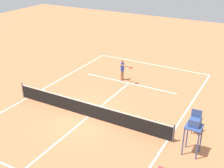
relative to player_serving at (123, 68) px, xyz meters
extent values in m
plane|color=#D37A4C|center=(-0.68, 5.90, -1.01)|extent=(60.00, 60.00, 0.00)
cube|color=white|center=(-0.68, -4.38, -1.01)|extent=(10.16, 0.10, 0.01)
cube|color=white|center=(-5.76, 5.90, -1.01)|extent=(0.10, 20.57, 0.01)
cube|color=white|center=(4.40, 5.90, -1.01)|extent=(0.10, 20.57, 0.01)
cube|color=white|center=(-0.68, 0.25, -1.01)|extent=(7.62, 0.10, 0.01)
cube|color=white|center=(-0.68, 5.90, -1.01)|extent=(0.10, 11.31, 0.01)
cylinder|color=#4C4C51|center=(-6.06, 5.90, -0.48)|extent=(0.10, 0.10, 1.07)
cylinder|color=#4C4C51|center=(4.70, 5.90, -0.48)|extent=(0.10, 0.10, 1.07)
cube|color=black|center=(-0.68, 5.90, -0.56)|extent=(10.76, 0.03, 0.91)
cube|color=white|center=(-0.68, 5.90, -0.08)|extent=(10.76, 0.04, 0.06)
cylinder|color=#9E704C|center=(0.03, -0.12, -0.62)|extent=(0.12, 0.12, 0.79)
cylinder|color=#9E704C|center=(0.07, 0.08, -0.62)|extent=(0.12, 0.12, 0.79)
cylinder|color=#2647B7|center=(0.05, -0.02, 0.09)|extent=(0.28, 0.28, 0.62)
sphere|color=#9E704C|center=(0.05, -0.02, 0.58)|extent=(0.22, 0.22, 0.22)
cylinder|color=#9E704C|center=(0.01, -0.20, 0.12)|extent=(0.09, 0.09, 0.55)
cylinder|color=#9E704C|center=(-0.18, 0.22, 0.33)|extent=(0.56, 0.20, 0.09)
cylinder|color=black|center=(-0.58, 0.30, 0.33)|extent=(0.26, 0.09, 0.04)
ellipsoid|color=red|center=(-0.86, 0.36, 0.33)|extent=(0.37, 0.34, 0.04)
sphere|color=#CCE033|center=(0.79, 0.61, -0.98)|extent=(0.07, 0.07, 0.07)
cylinder|color=#38518C|center=(-7.49, 6.71, -0.24)|extent=(0.07, 0.07, 1.55)
cylinder|color=#38518C|center=(-6.79, 6.71, -0.24)|extent=(0.07, 0.07, 1.55)
cylinder|color=#38518C|center=(-7.49, 6.01, -0.24)|extent=(0.07, 0.07, 1.55)
cylinder|color=#38518C|center=(-6.79, 6.01, -0.24)|extent=(0.07, 0.07, 1.55)
cube|color=#38518C|center=(-7.14, 6.36, 0.57)|extent=(0.80, 0.80, 0.06)
cube|color=#38518C|center=(-7.14, 6.36, 0.80)|extent=(0.50, 0.44, 0.40)
cube|color=#38518C|center=(-7.14, 6.16, 1.15)|extent=(0.50, 0.06, 0.50)
cylinder|color=#262626|center=(-7.07, 4.63, -0.79)|extent=(0.04, 0.04, 0.45)
cylinder|color=#262626|center=(-6.72, 4.63, -0.79)|extent=(0.04, 0.04, 0.45)
cylinder|color=#262626|center=(-7.07, 4.28, -0.79)|extent=(0.04, 0.04, 0.45)
cylinder|color=#262626|center=(-6.72, 4.28, -0.79)|extent=(0.04, 0.04, 0.45)
cube|color=#2D6B4C|center=(-6.90, 4.46, -0.53)|extent=(0.44, 0.44, 0.06)
cube|color=#2D6B4C|center=(-6.90, 4.24, -0.28)|extent=(0.44, 0.04, 0.44)
camera|label=1|loc=(-9.50, 18.74, 8.34)|focal=46.93mm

